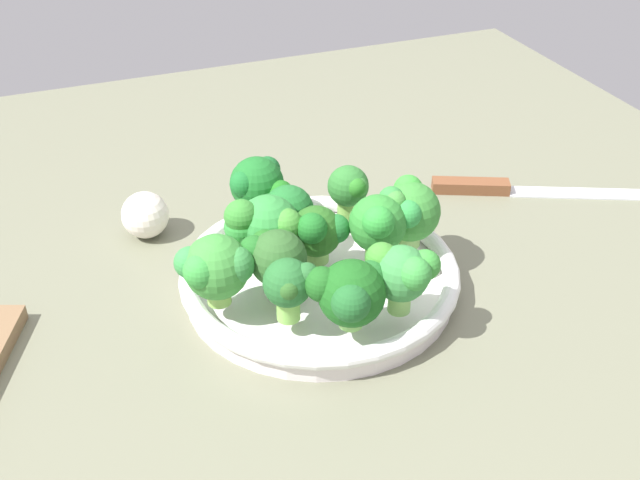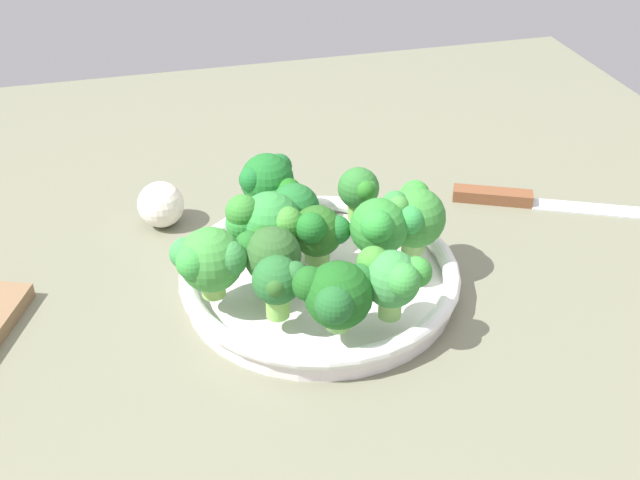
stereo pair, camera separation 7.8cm
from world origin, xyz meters
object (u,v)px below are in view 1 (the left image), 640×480
Objects in this scene: broccoli_floret_4 at (403,272)px; broccoli_floret_9 at (350,293)px; broccoli_floret_1 at (290,285)px; garlic_bulb at (145,215)px; broccoli_floret_6 at (318,232)px; broccoli_floret_11 at (215,268)px; broccoli_floret_8 at (256,184)px; broccoli_floret_5 at (380,222)px; knife at (509,188)px; broccoli_floret_3 at (410,209)px; bowl at (320,277)px; broccoli_floret_2 at (275,257)px; broccoli_floret_0 at (264,227)px; broccoli_floret_10 at (350,188)px; broccoli_floret_7 at (286,210)px.

broccoli_floret_4 is 5.36cm from broccoli_floret_9.
broccoli_floret_1 is 0.92× the size of broccoli_floret_4.
broccoli_floret_4 is 1.28× the size of garlic_bulb.
garlic_bulb is at bearing 41.79° from broccoli_floret_6.
broccoli_floret_11 reaches higher than broccoli_floret_4.
broccoli_floret_4 is at bearing -159.10° from broccoli_floret_8.
broccoli_floret_5 is at bearing -108.09° from broccoli_floret_6.
broccoli_floret_5 is at bearing -63.81° from broccoli_floret_1.
broccoli_floret_8 is at bearing 89.74° from knife.
broccoli_floret_11 is at bearing 50.26° from broccoli_floret_1.
broccoli_floret_3 is 21.54cm from broccoli_floret_11.
broccoli_floret_6 is at bearing -1.32° from bowl.
bowl is 3.78× the size of broccoli_floret_8.
bowl is at bearing -78.04° from broccoli_floret_11.
broccoli_floret_6 is (3.15, -5.62, -0.47)cm from broccoli_floret_2.
broccoli_floret_3 is 0.29× the size of knife.
broccoli_floret_0 is at bearing -4.02° from broccoli_floret_1.
broccoli_floret_10 reaches higher than garlic_bulb.
broccoli_floret_11 is at bearing 97.05° from broccoli_floret_3.
garlic_bulb reaches higher than bowl.
broccoli_floret_11 reaches higher than broccoli_floret_9.
broccoli_floret_6 reaches higher than garlic_bulb.
broccoli_floret_0 is 1.43× the size of garlic_bulb.
broccoli_floret_11 is at bearing 119.09° from broccoli_floret_10.
broccoli_floret_3 is 1.36× the size of garlic_bulb.
broccoli_floret_3 is 1.20× the size of broccoli_floret_10.
knife is (9.70, -29.41, -6.31)cm from broccoli_floret_6.
broccoli_floret_1 is at bearing -129.74° from broccoli_floret_11.
broccoli_floret_11 reaches higher than broccoli_floret_10.
bowl is at bearing -5.68° from broccoli_floret_9.
broccoli_floret_4 is (-9.86, 5.76, 0.21)cm from broccoli_floret_3.
bowl is at bearing 76.64° from broccoli_floret_5.
knife is at bearing -98.72° from garlic_bulb.
broccoli_floret_5 reaches higher than broccoli_floret_4.
broccoli_floret_4 is 1.10× the size of broccoli_floret_7.
broccoli_floret_11 is at bearing 53.59° from broccoli_floret_9.
broccoli_floret_10 is at bearing -79.01° from broccoli_floret_7.
broccoli_floret_1 is 0.87× the size of broccoli_floret_5.
bowl is at bearing -162.27° from broccoli_floret_8.
broccoli_floret_1 is at bearing 178.88° from broccoli_floret_2.
broccoli_floret_7 is at bearing -130.09° from garlic_bulb.
broccoli_floret_0 is 1.01× the size of broccoli_floret_8.
broccoli_floret_0 reaches higher than broccoli_floret_3.
broccoli_floret_0 is 13.11cm from broccoli_floret_9.
broccoli_floret_4 is 0.90× the size of broccoli_floret_8.
broccoli_floret_3 reaches higher than broccoli_floret_6.
broccoli_floret_11 reaches higher than bowl.
knife is at bearing -82.09° from broccoli_floret_7.
broccoli_floret_4 is at bearing -114.80° from broccoli_floret_11.
bowl is 8.41cm from broccoli_floret_2.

